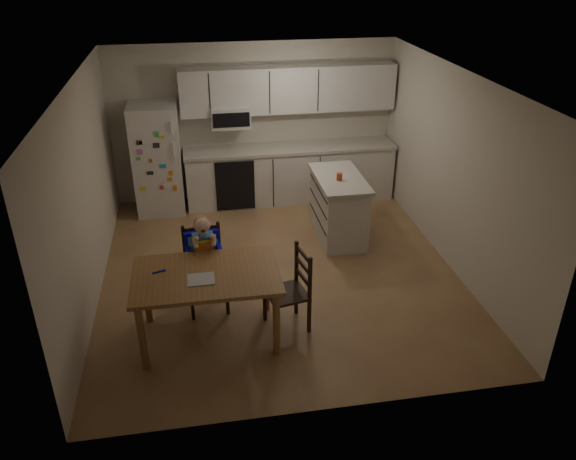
% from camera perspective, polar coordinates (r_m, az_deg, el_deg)
% --- Properties ---
extents(room, '(4.52, 5.01, 2.51)m').
position_cam_1_polar(room, '(7.25, -1.59, 6.35)').
color(room, '#885E40').
rests_on(room, ground).
extents(refrigerator, '(0.72, 0.70, 1.70)m').
position_cam_1_polar(refrigerator, '(8.92, -13.13, 7.02)').
color(refrigerator, silver).
rests_on(refrigerator, ground).
extents(kitchen_run, '(3.37, 0.62, 2.15)m').
position_cam_1_polar(kitchen_run, '(9.09, -0.02, 8.32)').
color(kitchen_run, silver).
rests_on(kitchen_run, ground).
extents(kitchen_island, '(0.65, 1.24, 0.91)m').
position_cam_1_polar(kitchen_island, '(8.05, 5.14, 2.39)').
color(kitchen_island, silver).
rests_on(kitchen_island, ground).
extents(red_cup, '(0.08, 0.08, 0.10)m').
position_cam_1_polar(red_cup, '(7.75, 5.25, 5.43)').
color(red_cup, '#B93D1E').
rests_on(red_cup, kitchen_island).
extents(dining_table, '(1.51, 0.97, 0.81)m').
position_cam_1_polar(dining_table, '(5.89, -8.27, -5.31)').
color(dining_table, brown).
rests_on(dining_table, ground).
extents(napkin, '(0.27, 0.23, 0.01)m').
position_cam_1_polar(napkin, '(5.74, -8.84, -4.97)').
color(napkin, '#AEAEB3').
rests_on(napkin, dining_table).
extents(toddler_spoon, '(0.12, 0.06, 0.02)m').
position_cam_1_polar(toddler_spoon, '(5.94, -13.08, -4.16)').
color(toddler_spoon, '#0D0DC0').
rests_on(toddler_spoon, dining_table).
extents(chair_booster, '(0.48, 0.48, 1.17)m').
position_cam_1_polar(chair_booster, '(6.42, -8.56, -2.29)').
color(chair_booster, black).
rests_on(chair_booster, ground).
extents(chair_side, '(0.49, 0.49, 0.95)m').
position_cam_1_polar(chair_side, '(6.11, 0.69, -5.50)').
color(chair_side, black).
rests_on(chair_side, ground).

